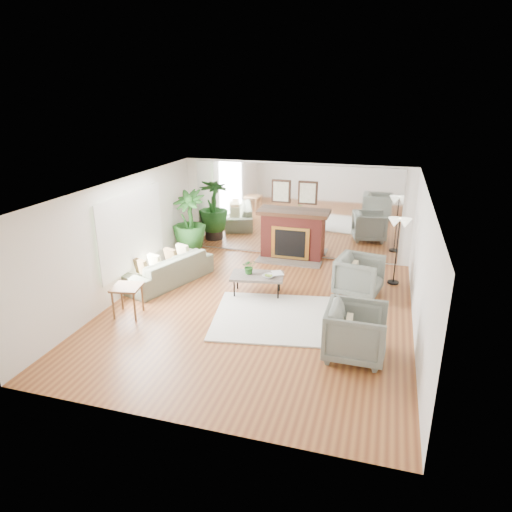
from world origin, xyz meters
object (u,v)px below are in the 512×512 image
(armchair_front, at_px, (356,332))
(floor_lamp, at_px, (399,228))
(fireplace, at_px, (292,235))
(coffee_table, at_px, (257,277))
(armchair_back, at_px, (359,276))
(potted_ficus, at_px, (189,223))
(sofa, at_px, (167,269))
(side_table, at_px, (127,291))

(armchair_front, distance_m, floor_lamp, 3.59)
(fireplace, xyz_separation_m, armchair_front, (2.02, -4.42, -0.21))
(fireplace, xyz_separation_m, coffee_table, (-0.23, -2.46, -0.25))
(armchair_back, bearing_deg, floor_lamp, -30.37)
(fireplace, xyz_separation_m, floor_lamp, (2.63, -0.99, 0.67))
(potted_ficus, bearing_deg, armchair_front, -38.99)
(sofa, xyz_separation_m, potted_ficus, (-0.19, 1.72, 0.64))
(coffee_table, xyz_separation_m, side_table, (-2.17, -1.66, 0.10))
(sofa, bearing_deg, armchair_back, 117.12)
(armchair_back, bearing_deg, sofa, 108.82)
(coffee_table, distance_m, sofa, 2.18)
(armchair_front, bearing_deg, potted_ficus, 51.66)
(armchair_back, bearing_deg, fireplace, 57.16)
(coffee_table, bearing_deg, armchair_back, 16.75)
(side_table, bearing_deg, sofa, 90.20)
(armchair_back, relative_size, armchair_front, 0.95)
(armchair_front, bearing_deg, floor_lamp, -9.42)
(fireplace, bearing_deg, sofa, -135.16)
(fireplace, relative_size, side_table, 3.30)
(fireplace, relative_size, armchair_back, 2.18)
(potted_ficus, bearing_deg, sofa, -83.70)
(floor_lamp, bearing_deg, sofa, -164.43)
(armchair_back, bearing_deg, potted_ficus, 86.90)
(potted_ficus, relative_size, floor_lamp, 1.16)
(armchair_back, bearing_deg, side_table, 129.42)
(armchair_front, relative_size, side_table, 1.60)
(armchair_back, xyz_separation_m, floor_lamp, (0.74, 0.83, 0.90))
(armchair_back, height_order, side_table, armchair_back)
(sofa, height_order, armchair_front, armchair_front)
(armchair_back, relative_size, side_table, 1.51)
(potted_ficus, height_order, floor_lamp, potted_ficus)
(coffee_table, xyz_separation_m, potted_ficus, (-2.37, 1.79, 0.55))
(armchair_front, height_order, floor_lamp, floor_lamp)
(armchair_front, distance_m, side_table, 4.43)
(sofa, xyz_separation_m, armchair_back, (4.30, 0.57, 0.10))
(floor_lamp, bearing_deg, armchair_back, -131.63)
(sofa, relative_size, armchair_back, 2.39)
(potted_ficus, bearing_deg, floor_lamp, -3.45)
(coffee_table, bearing_deg, floor_lamp, 27.23)
(coffee_table, xyz_separation_m, floor_lamp, (2.86, 1.47, 0.91))
(armchair_back, height_order, potted_ficus, potted_ficus)
(coffee_table, height_order, floor_lamp, floor_lamp)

